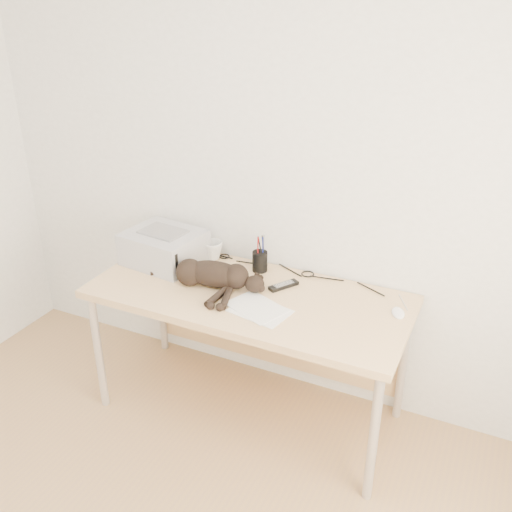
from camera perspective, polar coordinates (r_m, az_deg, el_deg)
The scene contains 11 objects.
wall_back at distance 2.93m, azimuth 2.27°, elevation 9.05°, with size 3.50×3.50×0.00m, color white.
desk at distance 2.98m, azimuth -0.05°, elevation -5.23°, with size 1.60×0.70×0.74m.
printer at distance 3.16m, azimuth -9.17°, elevation 0.89°, with size 0.43×0.38×0.19m.
papers at distance 2.71m, azimuth 0.22°, elevation -5.32°, with size 0.34×0.28×0.01m.
cat at distance 2.89m, azimuth -4.54°, elevation -1.94°, with size 0.64×0.30×0.14m.
mug at distance 3.18m, azimuth -4.33°, elevation 0.58°, with size 0.11×0.11×0.10m, color silver.
pen_cup at distance 3.03m, azimuth 0.38°, elevation -0.50°, with size 0.08×0.08×0.21m.
remote_grey at distance 2.99m, azimuth -2.36°, elevation -1.96°, with size 0.06×0.20×0.02m, color gray.
remote_black at distance 2.90m, azimuth 2.78°, elevation -2.97°, with size 0.05×0.16×0.02m, color black.
mouse at distance 2.75m, azimuth 14.05°, elevation -5.35°, with size 0.06×0.10×0.03m, color white.
cable_tangle at distance 3.09m, azimuth 1.73°, elevation -1.07°, with size 1.36×0.07×0.01m, color black, non-canonical shape.
Camera 1 is at (1.09, -0.83, 2.15)m, focal length 40.00 mm.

